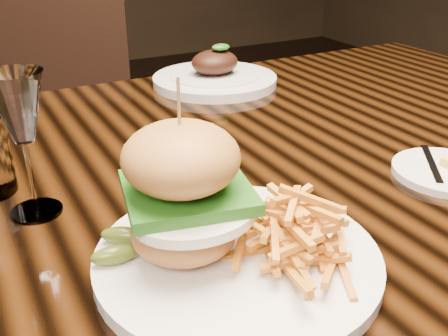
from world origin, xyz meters
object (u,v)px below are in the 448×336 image
dining_table (208,211)px  burger_plate (232,222)px  wine_glass (20,113)px  chair_far (51,118)px  far_dish (215,77)px

dining_table → burger_plate: (-0.08, -0.22, 0.13)m
wine_glass → chair_far: chair_far is taller
dining_table → far_dish: (0.18, 0.33, 0.09)m
wine_glass → far_dish: bearing=40.5°
dining_table → far_dish: bearing=60.9°
wine_glass → chair_far: bearing=79.1°
wine_glass → far_dish: wine_glass is taller
dining_table → far_dish: size_ratio=6.36×
far_dish → dining_table: bearing=-119.1°
far_dish → chair_far: chair_far is taller
dining_table → chair_far: size_ratio=1.68×
dining_table → wine_glass: bearing=-174.0°
wine_glass → far_dish: (0.42, 0.36, -0.11)m
dining_table → chair_far: 0.90m
far_dish → chair_far: 0.65m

